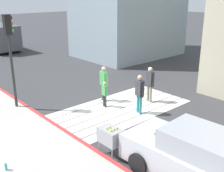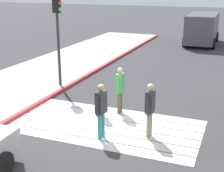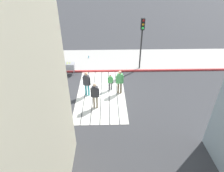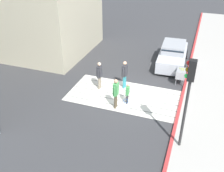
{
  "view_description": "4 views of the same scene",
  "coord_description": "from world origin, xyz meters",
  "px_view_note": "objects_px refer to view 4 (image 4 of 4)",
  "views": [
    {
      "loc": [
        -8.26,
        -8.67,
        5.13
      ],
      "look_at": [
        0.16,
        0.81,
        0.86
      ],
      "focal_mm": 45.02,
      "sensor_mm": 36.0,
      "label": 1
    },
    {
      "loc": [
        4.03,
        -9.57,
        4.65
      ],
      "look_at": [
        0.03,
        0.53,
        1.26
      ],
      "focal_mm": 53.18,
      "sensor_mm": 36.0,
      "label": 2
    },
    {
      "loc": [
        11.14,
        0.45,
        7.4
      ],
      "look_at": [
        0.25,
        0.76,
        0.72
      ],
      "focal_mm": 30.77,
      "sensor_mm": 36.0,
      "label": 3
    },
    {
      "loc": [
        -3.74,
        12.45,
        8.31
      ],
      "look_at": [
        0.33,
        1.09,
        1.2
      ],
      "focal_mm": 42.29,
      "sensor_mm": 36.0,
      "label": 4
    }
  ],
  "objects_px": {
    "car_parked_near_curb": "(173,55)",
    "pedestrian_adult_side": "(99,74)",
    "tennis_ball_cart": "(181,74)",
    "traffic_light_corner": "(188,88)",
    "pedestrian_adult_trailing": "(116,92)",
    "pedestrian_adult_lead": "(125,73)",
    "pedestrian_child_with_racket": "(127,93)"
  },
  "relations": [
    {
      "from": "tennis_ball_cart",
      "to": "pedestrian_adult_lead",
      "type": "relative_size",
      "value": 0.58
    },
    {
      "from": "traffic_light_corner",
      "to": "pedestrian_adult_lead",
      "type": "bearing_deg",
      "value": -47.07
    },
    {
      "from": "traffic_light_corner",
      "to": "tennis_ball_cart",
      "type": "relative_size",
      "value": 4.17
    },
    {
      "from": "pedestrian_child_with_racket",
      "to": "pedestrian_adult_lead",
      "type": "bearing_deg",
      "value": -67.33
    },
    {
      "from": "car_parked_near_curb",
      "to": "pedestrian_adult_side",
      "type": "height_order",
      "value": "pedestrian_adult_side"
    },
    {
      "from": "car_parked_near_curb",
      "to": "traffic_light_corner",
      "type": "height_order",
      "value": "traffic_light_corner"
    },
    {
      "from": "pedestrian_adult_lead",
      "to": "pedestrian_child_with_racket",
      "type": "height_order",
      "value": "pedestrian_adult_lead"
    },
    {
      "from": "pedestrian_adult_trailing",
      "to": "pedestrian_adult_lead",
      "type": "bearing_deg",
      "value": -85.02
    },
    {
      "from": "traffic_light_corner",
      "to": "pedestrian_adult_trailing",
      "type": "bearing_deg",
      "value": -27.84
    },
    {
      "from": "tennis_ball_cart",
      "to": "pedestrian_adult_trailing",
      "type": "xyz_separation_m",
      "value": [
        2.95,
        3.86,
        0.32
      ]
    },
    {
      "from": "car_parked_near_curb",
      "to": "pedestrian_adult_trailing",
      "type": "relative_size",
      "value": 2.51
    },
    {
      "from": "traffic_light_corner",
      "to": "pedestrian_child_with_racket",
      "type": "xyz_separation_m",
      "value": [
        3.16,
        -2.52,
        -2.35
      ]
    },
    {
      "from": "car_parked_near_curb",
      "to": "pedestrian_adult_lead",
      "type": "bearing_deg",
      "value": 62.43
    },
    {
      "from": "traffic_light_corner",
      "to": "tennis_ball_cart",
      "type": "height_order",
      "value": "traffic_light_corner"
    },
    {
      "from": "car_parked_near_curb",
      "to": "pedestrian_adult_side",
      "type": "relative_size",
      "value": 2.49
    },
    {
      "from": "pedestrian_adult_lead",
      "to": "pedestrian_adult_trailing",
      "type": "bearing_deg",
      "value": 94.98
    },
    {
      "from": "car_parked_near_curb",
      "to": "traffic_light_corner",
      "type": "relative_size",
      "value": 1.03
    },
    {
      "from": "pedestrian_adult_lead",
      "to": "tennis_ball_cart",
      "type": "bearing_deg",
      "value": -152.0
    },
    {
      "from": "pedestrian_adult_lead",
      "to": "pedestrian_child_with_racket",
      "type": "xyz_separation_m",
      "value": [
        -0.66,
        1.58,
        -0.34
      ]
    },
    {
      "from": "tennis_ball_cart",
      "to": "traffic_light_corner",
      "type": "bearing_deg",
      "value": 96.7
    },
    {
      "from": "pedestrian_adult_trailing",
      "to": "car_parked_near_curb",
      "type": "bearing_deg",
      "value": -107.55
    },
    {
      "from": "car_parked_near_curb",
      "to": "pedestrian_adult_lead",
      "type": "relative_size",
      "value": 2.48
    },
    {
      "from": "tennis_ball_cart",
      "to": "pedestrian_adult_trailing",
      "type": "height_order",
      "value": "pedestrian_adult_trailing"
    },
    {
      "from": "pedestrian_adult_lead",
      "to": "pedestrian_adult_side",
      "type": "height_order",
      "value": "pedestrian_adult_lead"
    },
    {
      "from": "pedestrian_adult_side",
      "to": "pedestrian_adult_trailing",
      "type": "bearing_deg",
      "value": 134.79
    },
    {
      "from": "pedestrian_child_with_racket",
      "to": "traffic_light_corner",
      "type": "bearing_deg",
      "value": 141.37
    },
    {
      "from": "tennis_ball_cart",
      "to": "pedestrian_child_with_racket",
      "type": "height_order",
      "value": "pedestrian_child_with_racket"
    },
    {
      "from": "pedestrian_adult_side",
      "to": "pedestrian_child_with_racket",
      "type": "xyz_separation_m",
      "value": [
        -2.03,
        0.97,
        -0.33
      ]
    },
    {
      "from": "pedestrian_adult_trailing",
      "to": "pedestrian_child_with_racket",
      "type": "distance_m",
      "value": 0.83
    },
    {
      "from": "car_parked_near_curb",
      "to": "tennis_ball_cart",
      "type": "bearing_deg",
      "value": 109.0
    },
    {
      "from": "car_parked_near_curb",
      "to": "traffic_light_corner",
      "type": "xyz_separation_m",
      "value": [
        -1.58,
        8.39,
        2.3
      ]
    },
    {
      "from": "pedestrian_adult_lead",
      "to": "pedestrian_adult_side",
      "type": "distance_m",
      "value": 1.5
    }
  ]
}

